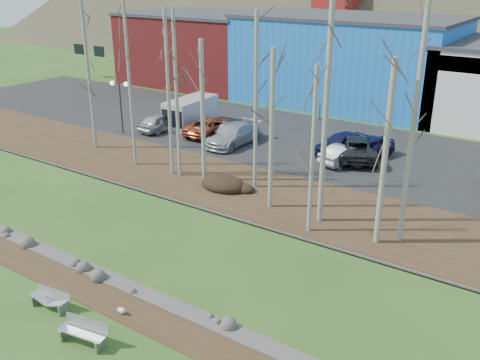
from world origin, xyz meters
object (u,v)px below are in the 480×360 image
Objects in this scene: car_6 at (356,147)px; van_grey at (189,113)px; seagull at (122,310)px; car_1 at (235,129)px; car_3 at (233,135)px; car_4 at (366,148)px; car_8 at (341,143)px; car_5 at (344,154)px; car_2 at (211,126)px; street_lamp at (120,93)px; car_0 at (161,122)px; bench_damaged at (51,299)px; bench_intact at (84,332)px.

van_grey is (-14.67, -0.12, 0.32)m from car_6.
car_1 is at bearing 125.74° from seagull.
car_4 reaches higher than car_3.
car_5 is at bearing -41.44° from car_8.
car_6 reaches higher than car_2.
car_8 is at bearing 104.38° from seagull.
car_0 is (2.06, 2.23, -2.53)m from street_lamp.
car_8 is (-0.91, 22.07, 0.72)m from seagull.
car_1 reaches higher than bench_damaged.
street_lamp is 7.54m from car_2.
car_6 reaches higher than car_0.
car_1 reaches higher than car_5.
seagull is 0.12× the size of car_5.
car_0 is at bearing -177.84° from car_3.
car_4 is (18.40, 4.99, -2.47)m from street_lamp.
van_grey reaches higher than car_1.
car_6 reaches higher than car_5.
car_0 is 0.72× the size of car_6.
bench_damaged is 0.44× the size of car_5.
seagull is (2.57, 1.22, -0.20)m from bench_damaged.
car_8 reaches higher than bench_damaged.
car_3 reaches higher than car_0.
car_4 is at bearing 179.56° from car_6.
street_lamp is 17.47m from car_8.
car_2 is at bearing 14.73° from street_lamp.
bench_damaged is at bearing 97.43° from car_1.
car_3 is at bearing 102.05° from bench_intact.
bench_intact is 1.11× the size of bench_damaged.
car_8 is (14.49, 2.76, 0.06)m from car_0.
car_0 is 4.30m from car_2.
bench_intact is at bearing -67.66° from car_3.
car_0 is at bearing -16.70° from car_6.
car_5 is 2.02m from car_8.
car_1 is at bearing -11.05° from van_grey.
car_3 is at bearing 19.62° from car_5.
car_5 is 1.49m from car_6.
car_5 is (15.48, 1.00, -0.06)m from car_0.
car_0 is 0.80× the size of car_3.
car_4 is at bearing -1.95° from van_grey.
seagull is 20.32m from car_5.
car_5 is (-0.08, 22.23, 0.32)m from bench_intact.
car_3 reaches higher than bench_damaged.
bench_damaged is 23.56m from car_4.
seagull is 21.79m from car_6.
van_grey is (-11.77, 22.88, 0.88)m from bench_damaged.
bench_damaged is 2.85m from seagull.
street_lamp is at bearing 147.66° from seagull.
seagull is 0.10× the size of car_4.
car_5 is at bearing 174.94° from car_2.
car_3 reaches higher than bench_intact.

